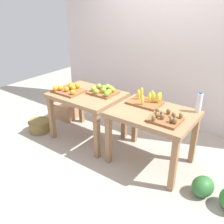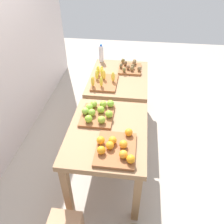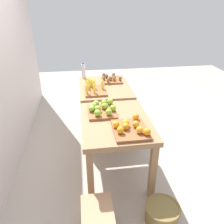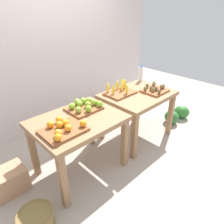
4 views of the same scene
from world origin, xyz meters
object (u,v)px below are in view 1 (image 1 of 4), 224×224
display_table_left (87,100)px  orange_bin (69,90)px  cardboard_produce_box (66,110)px  kiwi_bin (165,118)px  water_bottle (199,103)px  watermelon_pile (217,193)px  banana_crate (146,100)px  wicker_basket (39,126)px  display_table_right (153,120)px  apple_bin (104,91)px

display_table_left → orange_bin: (-0.26, -0.12, 0.15)m
cardboard_produce_box → display_table_left: bearing=-20.1°
kiwi_bin → water_bottle: bearing=63.2°
display_table_left → kiwi_bin: bearing=-5.9°
orange_bin → watermelon_pile: bearing=-2.6°
watermelon_pile → banana_crate: bearing=160.7°
display_table_left → cardboard_produce_box: bearing=159.9°
display_table_left → wicker_basket: 1.03m
display_table_right → banana_crate: (-0.20, 0.18, 0.16)m
display_table_right → banana_crate: size_ratio=2.36×
banana_crate → kiwi_bin: (0.43, -0.32, -0.01)m
kiwi_bin → cardboard_produce_box: kiwi_bin is taller
apple_bin → banana_crate: bearing=3.5°
apple_bin → cardboard_produce_box: 1.24m
apple_bin → wicker_basket: bearing=-154.3°
orange_bin → cardboard_produce_box: orange_bin is taller
apple_bin → wicker_basket: 1.33m
orange_bin → display_table_left: bearing=23.9°
wicker_basket → banana_crate: bearing=17.2°
display_table_left → water_bottle: 1.62m
water_bottle → wicker_basket: bearing=-164.3°
watermelon_pile → wicker_basket: watermelon_pile is taller
display_table_right → orange_bin: bearing=-175.2°
apple_bin → display_table_left: bearing=-147.0°
banana_crate → cardboard_produce_box: size_ratio=1.10×
banana_crate → kiwi_bin: 0.53m
display_table_right → orange_bin: (-1.38, -0.12, 0.15)m
display_table_left → water_bottle: (1.57, 0.32, 0.24)m
water_bottle → cardboard_produce_box: water_bottle is taller
banana_crate → display_table_left: bearing=-168.7°
display_table_right → water_bottle: 0.60m
water_bottle → watermelon_pile: (0.49, -0.54, -0.77)m
kiwi_bin → cardboard_produce_box: bearing=168.6°
apple_bin → banana_crate: (0.70, 0.04, 0.00)m
display_table_left → apple_bin: size_ratio=2.53×
display_table_right → wicker_basket: bearing=-169.7°
orange_bin → watermelon_pile: size_ratio=0.71×
kiwi_bin → watermelon_pile: size_ratio=0.56×
water_bottle → cardboard_produce_box: bearing=-179.6°
water_bottle → kiwi_bin: bearing=-116.8°
banana_crate → cardboard_produce_box: bearing=176.1°
cardboard_produce_box → orange_bin: bearing=-36.7°
apple_bin → banana_crate: 0.70m
banana_crate → watermelon_pile: (1.15, -0.40, -0.69)m
display_table_right → wicker_basket: display_table_right is taller
water_bottle → display_table_right: bearing=-144.9°
wicker_basket → cardboard_produce_box: cardboard_produce_box is taller
watermelon_pile → cardboard_produce_box: 2.94m
orange_bin → banana_crate: size_ratio=1.03×
wicker_basket → water_bottle: bearing=15.7°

